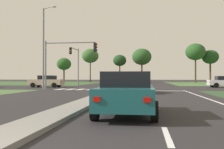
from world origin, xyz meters
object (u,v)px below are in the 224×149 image
car_teal_seventh (127,93)px  car_red_fourth (125,79)px  treeline_near (64,64)px  treeline_second (90,56)px  car_blue_second (136,84)px  pedestrian_at_median (128,77)px  car_beige_third (46,81)px  treeline_fourth (142,57)px  street_lamp_second (44,44)px  treeline_third (120,61)px  treeline_fifth (195,52)px  car_navy_fifth (118,80)px  car_maroon_sixth (115,80)px  traffic_signal_near_left (65,55)px  traffic_signal_far_left (75,60)px  treeline_sixth (210,57)px

car_teal_seventh → car_red_fourth: bearing=94.8°
treeline_near → treeline_second: treeline_second is taller
car_blue_second → pedestrian_at_median: pedestrian_at_median is taller
car_beige_third → treeline_second: 38.62m
car_red_fourth → treeline_fourth: 7.74m
street_lamp_second → treeline_fourth: size_ratio=1.03×
car_teal_seventh → treeline_third: treeline_third is taller
treeline_second → treeline_fifth: 28.34m
treeline_near → car_blue_second: bearing=-65.1°
street_lamp_second → treeline_third: size_ratio=1.23×
car_blue_second → treeline_fourth: 46.11m
car_blue_second → treeline_fourth: size_ratio=0.50×
pedestrian_at_median → treeline_second: 30.63m
car_beige_third → car_navy_fifth: size_ratio=0.99×
treeline_third → treeline_fourth: treeline_fourth is taller
car_red_fourth → treeline_fourth: size_ratio=0.49×
car_maroon_sixth → treeline_fifth: size_ratio=0.47×
street_lamp_second → car_red_fourth: bearing=80.9°
car_blue_second → treeline_fourth: bearing=90.2°
car_navy_fifth → street_lamp_second: 22.61m
pedestrian_at_median → treeline_near: (-20.30, 27.25, 3.80)m
pedestrian_at_median → car_red_fourth: bearing=37.9°
traffic_signal_near_left → treeline_third: treeline_third is taller
street_lamp_second → treeline_fourth: street_lamp_second is taller
pedestrian_at_median → treeline_third: size_ratio=0.25×
traffic_signal_near_left → treeline_second: size_ratio=0.61×
traffic_signal_far_left → street_lamp_second: (-0.76, -10.14, 1.13)m
car_maroon_sixth → treeline_fourth: bearing=-99.9°
treeline_sixth → car_blue_second: bearing=-110.8°
treeline_third → treeline_near: bearing=175.7°
car_blue_second → car_teal_seventh: bearing=-89.1°
car_navy_fifth → car_teal_seventh: size_ratio=1.03×
car_beige_third → street_lamp_second: 6.77m
treeline_fourth → car_maroon_sixth: bearing=-99.9°
car_red_fourth → treeline_third: size_ratio=0.58×
car_beige_third → traffic_signal_far_left: 6.65m
treeline_second → treeline_third: 8.73m
car_navy_fifth → treeline_fifth: (17.58, 16.45, 6.85)m
car_teal_seventh → car_navy_fifth: bearing=96.6°
car_red_fourth → treeline_fourth: treeline_fourth is taller
traffic_signal_far_left → traffic_signal_near_left: traffic_signal_far_left is taller
car_navy_fifth → treeline_near: (-18.02, 21.53, 4.33)m
car_beige_third → street_lamp_second: size_ratio=0.49×
pedestrian_at_median → treeline_sixth: size_ratio=0.23×
car_blue_second → traffic_signal_near_left: 9.03m
traffic_signal_near_left → treeline_fourth: (7.42, 41.77, 3.06)m
traffic_signal_far_left → treeline_third: size_ratio=0.78×
car_blue_second → car_navy_fifth: 27.13m
car_blue_second → treeline_fifth: treeline_fifth is taller
car_red_fourth → treeline_near: (-17.95, 4.91, 4.33)m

